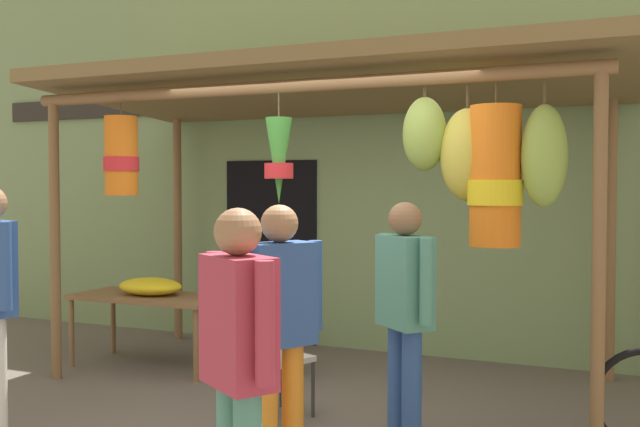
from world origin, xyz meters
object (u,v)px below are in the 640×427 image
object	(u,v)px
folding_chair	(271,352)
customer_foreground	(280,319)
flower_heap_on_table	(151,286)
passerby_at_right	(238,353)
wicker_basket_by_table	(269,359)
display_table	(151,302)
vendor_in_orange	(405,304)

from	to	relation	value
folding_chair	customer_foreground	world-z (taller)	customer_foreground
flower_heap_on_table	passerby_at_right	distance (m)	3.81
flower_heap_on_table	folding_chair	size ratio (longest dim) A/B	0.76
wicker_basket_by_table	passerby_at_right	xyz separation A→B (m)	(1.40, -2.97, 0.81)
display_table	customer_foreground	bearing A→B (deg)	-39.56
vendor_in_orange	passerby_at_right	world-z (taller)	passerby_at_right
vendor_in_orange	passerby_at_right	bearing A→B (deg)	-99.35
folding_chair	vendor_in_orange	size ratio (longest dim) A/B	0.52
customer_foreground	passerby_at_right	world-z (taller)	passerby_at_right
display_table	passerby_at_right	bearing A→B (deg)	-47.47
flower_heap_on_table	wicker_basket_by_table	bearing A→B (deg)	8.19
folding_chair	customer_foreground	bearing A→B (deg)	-59.86
display_table	folding_chair	distance (m)	2.03
display_table	passerby_at_right	size ratio (longest dim) A/B	0.93
display_table	vendor_in_orange	bearing A→B (deg)	-21.63
vendor_in_orange	passerby_at_right	size ratio (longest dim) A/B	1.00
flower_heap_on_table	folding_chair	world-z (taller)	flower_heap_on_table
wicker_basket_by_table	passerby_at_right	bearing A→B (deg)	-64.80
vendor_in_orange	wicker_basket_by_table	bearing A→B (deg)	142.36
folding_chair	customer_foreground	xyz separation A→B (m)	(0.57, -0.98, 0.45)
customer_foreground	folding_chair	bearing A→B (deg)	120.14
display_table	customer_foreground	xyz separation A→B (m)	(2.35, -1.94, 0.33)
customer_foreground	passerby_at_right	distance (m)	0.90
customer_foreground	wicker_basket_by_table	bearing A→B (deg)	119.12
folding_chair	passerby_at_right	xyz separation A→B (m)	(0.80, -1.85, 0.45)
display_table	folding_chair	bearing A→B (deg)	-28.33
wicker_basket_by_table	customer_foreground	bearing A→B (deg)	-60.88
wicker_basket_by_table	vendor_in_orange	bearing A→B (deg)	-37.64
wicker_basket_by_table	customer_foreground	world-z (taller)	customer_foreground
customer_foreground	display_table	bearing A→B (deg)	140.44
wicker_basket_by_table	vendor_in_orange	world-z (taller)	vendor_in_orange
passerby_at_right	flower_heap_on_table	bearing A→B (deg)	132.52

